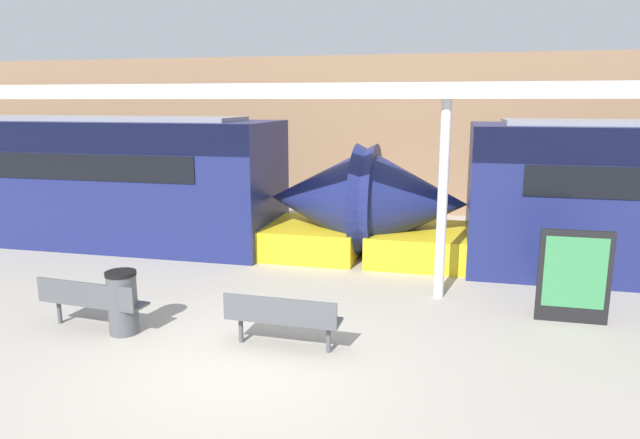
{
  "coord_description": "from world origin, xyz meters",
  "views": [
    {
      "loc": [
        2.72,
        -6.87,
        3.59
      ],
      "look_at": [
        0.3,
        3.32,
        1.4
      ],
      "focal_mm": 32.0,
      "sensor_mm": 36.0,
      "label": 1
    }
  ],
  "objects": [
    {
      "name": "ground_plane",
      "position": [
        0.0,
        0.0,
        0.0
      ],
      "size": [
        60.0,
        60.0,
        0.0
      ],
      "primitive_type": "plane",
      "color": "#A8A093"
    },
    {
      "name": "station_wall",
      "position": [
        0.0,
        11.55,
        2.5
      ],
      "size": [
        56.0,
        0.2,
        5.0
      ],
      "primitive_type": "cube",
      "color": "#937051",
      "rests_on": "ground_plane"
    },
    {
      "name": "train_right",
      "position": [
        -8.94,
        6.03,
        1.53
      ],
      "size": [
        19.68,
        2.93,
        3.2
      ],
      "color": "navy",
      "rests_on": "ground_plane"
    },
    {
      "name": "bench_near",
      "position": [
        0.37,
        0.62,
        0.51
      ],
      "size": [
        1.72,
        0.49,
        0.83
      ],
      "rotation": [
        0.0,
        0.0,
        -0.03
      ],
      "color": "#4C4F54",
      "rests_on": "ground_plane"
    },
    {
      "name": "bench_far",
      "position": [
        -2.78,
        0.6,
        0.52
      ],
      "size": [
        1.82,
        0.59,
        0.83
      ],
      "rotation": [
        0.0,
        0.0,
        -0.08
      ],
      "color": "#4C4F54",
      "rests_on": "ground_plane"
    },
    {
      "name": "trash_bin",
      "position": [
        -2.23,
        0.62,
        0.51
      ],
      "size": [
        0.47,
        0.47,
        1.01
      ],
      "color": "#4C4F54",
      "rests_on": "ground_plane"
    },
    {
      "name": "poster_board",
      "position": [
        4.7,
        2.72,
        0.79
      ],
      "size": [
        1.13,
        0.07,
        1.56
      ],
      "color": "black",
      "rests_on": "ground_plane"
    },
    {
      "name": "support_column_near",
      "position": [
        2.53,
        3.48,
        1.81
      ],
      "size": [
        0.18,
        0.18,
        3.62
      ],
      "primitive_type": "cylinder",
      "color": "silver",
      "rests_on": "ground_plane"
    },
    {
      "name": "canopy_beam",
      "position": [
        2.53,
        3.48,
        3.76
      ],
      "size": [
        28.0,
        0.6,
        0.28
      ],
      "primitive_type": "cube",
      "color": "#B7B7BC",
      "rests_on": "support_column_near"
    }
  ]
}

